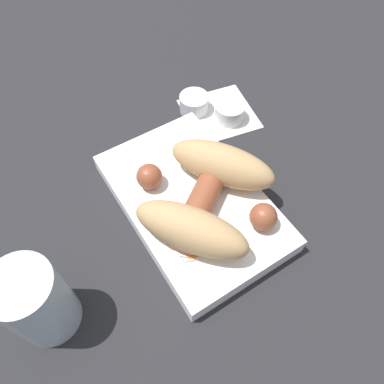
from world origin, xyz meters
name	(u,v)px	position (x,y,z in m)	size (l,w,h in m)	color
ground_plane	(192,207)	(0.00, 0.00, 0.00)	(3.00, 3.00, 0.00)	#232326
food_tray	(192,202)	(0.00, 0.00, 0.01)	(0.27, 0.17, 0.03)	white
bread_roll	(208,195)	(-0.02, -0.01, 0.06)	(0.21, 0.21, 0.06)	tan
sausage	(204,196)	(-0.02, -0.01, 0.05)	(0.17, 0.15, 0.04)	brown
pickled_veggies	(189,242)	(-0.06, 0.04, 0.03)	(0.05, 0.06, 0.00)	orange
napkin	(219,113)	(0.13, -0.14, 0.00)	(0.13, 0.13, 0.00)	white
condiment_cup_near	(229,113)	(0.11, -0.14, 0.01)	(0.05, 0.05, 0.03)	silver
condiment_cup_far	(194,104)	(0.16, -0.11, 0.01)	(0.05, 0.05, 0.03)	silver
drink_glass	(37,302)	(-0.04, 0.22, 0.06)	(0.07, 0.07, 0.11)	silver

